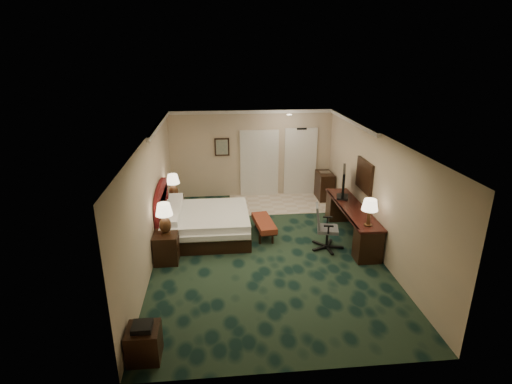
{
  "coord_description": "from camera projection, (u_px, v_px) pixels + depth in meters",
  "views": [
    {
      "loc": [
        -1.03,
        -8.24,
        4.42
      ],
      "look_at": [
        -0.16,
        0.6,
        1.23
      ],
      "focal_mm": 28.0,
      "sensor_mm": 36.0,
      "label": 1
    }
  ],
  "objects": [
    {
      "name": "lamp_near",
      "position": [
        165.0,
        219.0,
        8.52
      ],
      "size": [
        0.41,
        0.41,
        0.69
      ],
      "primitive_type": null,
      "rotation": [
        0.0,
        0.0,
        0.13
      ],
      "color": "black",
      "rests_on": "nightstand_near"
    },
    {
      "name": "bed",
      "position": [
        207.0,
        224.0,
        9.86
      ],
      "size": [
        2.07,
        1.92,
        0.66
      ],
      "primitive_type": "cube",
      "color": "white",
      "rests_on": "ground"
    },
    {
      "name": "floor",
      "position": [
        265.0,
        250.0,
        9.31
      ],
      "size": [
        5.0,
        7.5,
        0.0
      ],
      "primitive_type": "cube",
      "color": "black",
      "rests_on": "ground"
    },
    {
      "name": "bed_bench",
      "position": [
        264.0,
        228.0,
        10.0
      ],
      "size": [
        0.53,
        1.21,
        0.4
      ],
      "primitive_type": "cube",
      "rotation": [
        0.0,
        0.0,
        0.11
      ],
      "color": "brown",
      "rests_on": "ground"
    },
    {
      "name": "nightstand_far",
      "position": [
        175.0,
        207.0,
        11.06
      ],
      "size": [
        0.46,
        0.52,
        0.57
      ],
      "primitive_type": "cube",
      "color": "black",
      "rests_on": "ground"
    },
    {
      "name": "ceiling",
      "position": [
        266.0,
        136.0,
        8.4
      ],
      "size": [
        5.0,
        7.5,
        0.0
      ],
      "primitive_type": "cube",
      "color": "white",
      "rests_on": "wall_back"
    },
    {
      "name": "wall_left",
      "position": [
        151.0,
        200.0,
        8.62
      ],
      "size": [
        0.0,
        7.5,
        2.7
      ],
      "primitive_type": "cube",
      "color": "#B0A08B",
      "rests_on": "ground"
    },
    {
      "name": "minibar",
      "position": [
        324.0,
        186.0,
        12.37
      ],
      "size": [
        0.44,
        0.8,
        0.84
      ],
      "primitive_type": "cube",
      "color": "black",
      "rests_on": "ground"
    },
    {
      "name": "desk",
      "position": [
        351.0,
        222.0,
        9.81
      ],
      "size": [
        0.6,
        2.78,
        0.8
      ],
      "primitive_type": "cube",
      "color": "black",
      "rests_on": "ground"
    },
    {
      "name": "crown_molding",
      "position": [
        266.0,
        138.0,
        8.41
      ],
      "size": [
        5.0,
        7.5,
        0.1
      ],
      "primitive_type": null,
      "color": "silver",
      "rests_on": "wall_back"
    },
    {
      "name": "entry_door",
      "position": [
        300.0,
        162.0,
        12.58
      ],
      "size": [
        1.02,
        0.06,
        2.18
      ],
      "primitive_type": "cube",
      "color": "silver",
      "rests_on": "ground"
    },
    {
      "name": "wall_mirror",
      "position": [
        364.0,
        176.0,
        9.57
      ],
      "size": [
        0.05,
        0.95,
        0.75
      ],
      "primitive_type": "cube",
      "color": "white",
      "rests_on": "wall_right"
    },
    {
      "name": "side_table",
      "position": [
        144.0,
        343.0,
        5.98
      ],
      "size": [
        0.49,
        0.49,
        0.53
      ],
      "primitive_type": "cube",
      "color": "black",
      "rests_on": "ground"
    },
    {
      "name": "lamp_far",
      "position": [
        173.0,
        186.0,
        10.82
      ],
      "size": [
        0.37,
        0.37,
        0.67
      ],
      "primitive_type": null,
      "rotation": [
        0.0,
        0.0,
        0.03
      ],
      "color": "black",
      "rests_on": "nightstand_far"
    },
    {
      "name": "headboard",
      "position": [
        162.0,
        210.0,
        9.79
      ],
      "size": [
        0.12,
        2.0,
        1.4
      ],
      "primitive_type": null,
      "color": "#4A0E13",
      "rests_on": "ground"
    },
    {
      "name": "closet_doors",
      "position": [
        259.0,
        163.0,
        12.45
      ],
      "size": [
        1.2,
        0.06,
        2.1
      ],
      "primitive_type": "cube",
      "color": "beige",
      "rests_on": "ground"
    },
    {
      "name": "tv",
      "position": [
        343.0,
        183.0,
        10.15
      ],
      "size": [
        0.39,
        0.98,
        0.78
      ],
      "primitive_type": "cube",
      "rotation": [
        0.0,
        0.0,
        -0.31
      ],
      "color": "black",
      "rests_on": "desk"
    },
    {
      "name": "wall_back",
      "position": [
        251.0,
        154.0,
        12.37
      ],
      "size": [
        5.0,
        0.0,
        2.7
      ],
      "primitive_type": "cube",
      "color": "#B0A08B",
      "rests_on": "ground"
    },
    {
      "name": "wall_front",
      "position": [
        300.0,
        292.0,
        5.34
      ],
      "size": [
        5.0,
        0.0,
        2.7
      ],
      "primitive_type": "cube",
      "color": "#B0A08B",
      "rests_on": "ground"
    },
    {
      "name": "desk_lamp",
      "position": [
        369.0,
        212.0,
        8.57
      ],
      "size": [
        0.39,
        0.39,
        0.61
      ],
      "primitive_type": null,
      "rotation": [
        0.0,
        0.0,
        -0.1
      ],
      "color": "black",
      "rests_on": "desk"
    },
    {
      "name": "wall_right",
      "position": [
        375.0,
        192.0,
        9.08
      ],
      "size": [
        0.0,
        7.5,
        2.7
      ],
      "primitive_type": "cube",
      "color": "#B0A08B",
      "rests_on": "ground"
    },
    {
      "name": "desk_chair",
      "position": [
        328.0,
        227.0,
        9.2
      ],
      "size": [
        0.74,
        0.71,
        1.08
      ],
      "primitive_type": null,
      "rotation": [
        0.0,
        0.0,
        -0.22
      ],
      "color": "#565656",
      "rests_on": "ground"
    },
    {
      "name": "tile_patch",
      "position": [
        283.0,
        203.0,
        12.11
      ],
      "size": [
        3.2,
        1.7,
        0.01
      ],
      "primitive_type": "cube",
      "color": "beige",
      "rests_on": "ground"
    },
    {
      "name": "wall_art",
      "position": [
        222.0,
        147.0,
        12.16
      ],
      "size": [
        0.45,
        0.06,
        0.55
      ],
      "primitive_type": "cube",
      "color": "slate",
      "rests_on": "wall_back"
    },
    {
      "name": "nightstand_near",
      "position": [
        167.0,
        247.0,
        8.73
      ],
      "size": [
        0.52,
        0.6,
        0.65
      ],
      "primitive_type": "cube",
      "color": "black",
      "rests_on": "ground"
    }
  ]
}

